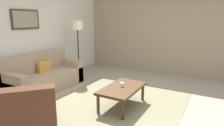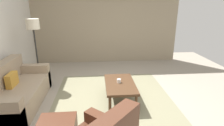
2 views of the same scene
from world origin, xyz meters
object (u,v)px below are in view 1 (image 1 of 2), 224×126
(couch_main, at_px, (42,77))
(ottoman, at_px, (32,110))
(framed_artwork, at_px, (26,19))
(lamp_standing, at_px, (78,31))
(coffee_table, at_px, (122,89))
(cup, at_px, (122,85))

(couch_main, bearing_deg, ottoman, -137.32)
(framed_artwork, bearing_deg, lamp_standing, -24.57)
(coffee_table, xyz_separation_m, framed_artwork, (-0.09, 2.67, 1.39))
(cup, xyz_separation_m, lamp_standing, (1.16, 2.06, 0.96))
(ottoman, relative_size, coffee_table, 0.51)
(ottoman, xyz_separation_m, framed_artwork, (1.21, 1.55, 1.54))
(coffee_table, relative_size, lamp_standing, 0.64)
(ottoman, xyz_separation_m, lamp_standing, (2.49, 0.96, 1.21))
(coffee_table, bearing_deg, framed_artwork, 91.85)
(cup, bearing_deg, lamp_standing, 60.65)
(ottoman, distance_m, lamp_standing, 2.93)
(couch_main, relative_size, framed_artwork, 2.54)
(lamp_standing, height_order, framed_artwork, framed_artwork)
(ottoman, relative_size, framed_artwork, 0.72)
(coffee_table, distance_m, framed_artwork, 3.01)
(coffee_table, height_order, framed_artwork, framed_artwork)
(lamp_standing, bearing_deg, framed_artwork, 155.43)
(framed_artwork, bearing_deg, cup, -87.41)
(couch_main, height_order, framed_artwork, framed_artwork)
(coffee_table, distance_m, lamp_standing, 2.62)
(ottoman, relative_size, cup, 6.59)
(couch_main, relative_size, lamp_standing, 1.15)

